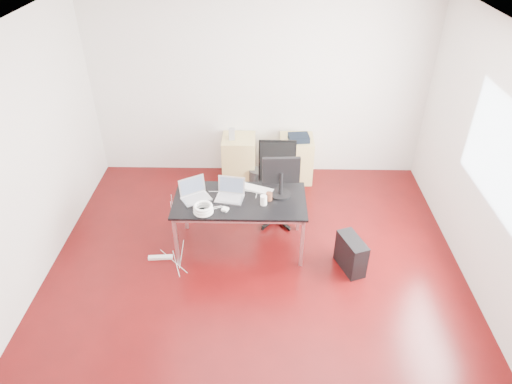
{
  "coord_description": "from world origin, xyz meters",
  "views": [
    {
      "loc": [
        0.1,
        -3.94,
        3.89
      ],
      "look_at": [
        0.0,
        0.55,
        0.85
      ],
      "focal_mm": 32.0,
      "sensor_mm": 36.0,
      "label": 1
    }
  ],
  "objects_px": {
    "filing_cabinet_right": "(296,159)",
    "filing_cabinet_left": "(239,158)",
    "desk": "(240,203)",
    "office_chair": "(277,179)",
    "pc_tower": "(351,254)"
  },
  "relations": [
    {
      "from": "office_chair",
      "to": "filing_cabinet_left",
      "type": "relative_size",
      "value": 1.54
    },
    {
      "from": "filing_cabinet_right",
      "to": "pc_tower",
      "type": "distance_m",
      "value": 2.12
    },
    {
      "from": "filing_cabinet_left",
      "to": "pc_tower",
      "type": "relative_size",
      "value": 1.56
    },
    {
      "from": "desk",
      "to": "office_chair",
      "type": "height_order",
      "value": "office_chair"
    },
    {
      "from": "filing_cabinet_right",
      "to": "pc_tower",
      "type": "xyz_separation_m",
      "value": [
        0.56,
        -2.04,
        -0.13
      ]
    },
    {
      "from": "desk",
      "to": "pc_tower",
      "type": "relative_size",
      "value": 3.56
    },
    {
      "from": "filing_cabinet_left",
      "to": "pc_tower",
      "type": "height_order",
      "value": "filing_cabinet_left"
    },
    {
      "from": "filing_cabinet_left",
      "to": "pc_tower",
      "type": "bearing_deg",
      "value": -54.75
    },
    {
      "from": "desk",
      "to": "pc_tower",
      "type": "bearing_deg",
      "value": -15.73
    },
    {
      "from": "desk",
      "to": "filing_cabinet_left",
      "type": "bearing_deg",
      "value": 93.57
    },
    {
      "from": "filing_cabinet_right",
      "to": "filing_cabinet_left",
      "type": "bearing_deg",
      "value": 180.0
    },
    {
      "from": "desk",
      "to": "pc_tower",
      "type": "height_order",
      "value": "desk"
    },
    {
      "from": "desk",
      "to": "filing_cabinet_left",
      "type": "distance_m",
      "value": 1.7
    },
    {
      "from": "desk",
      "to": "filing_cabinet_left",
      "type": "xyz_separation_m",
      "value": [
        -0.1,
        1.67,
        -0.33
      ]
    },
    {
      "from": "office_chair",
      "to": "pc_tower",
      "type": "height_order",
      "value": "office_chair"
    }
  ]
}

